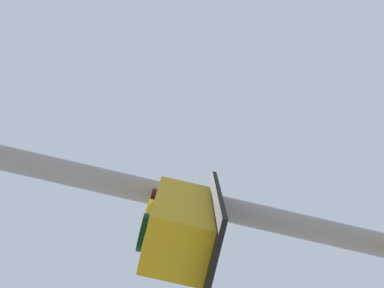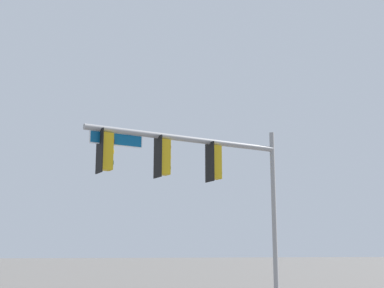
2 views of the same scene
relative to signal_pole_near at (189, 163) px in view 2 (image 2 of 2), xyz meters
name	(u,v)px [view 2 (image 2 of 2)]	position (x,y,z in m)	size (l,w,h in m)	color
signal_pole_near	(189,163)	(0.00, 0.00, 0.00)	(6.94, 0.75, 5.85)	gray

